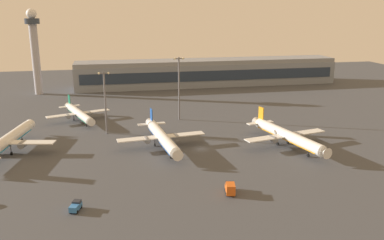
# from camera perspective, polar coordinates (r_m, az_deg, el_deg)

# --- Properties ---
(ground_plane) EXTENTS (416.00, 416.00, 0.00)m
(ground_plane) POSITION_cam_1_polar(r_m,az_deg,el_deg) (144.60, 1.27, -4.05)
(ground_plane) COLOR #424449
(terminal_building) EXTENTS (165.21, 22.40, 16.40)m
(terminal_building) POSITION_cam_1_polar(r_m,az_deg,el_deg) (264.32, 2.22, 6.63)
(terminal_building) COLOR gray
(terminal_building) RESTS_ON ground
(control_tower) EXTENTS (8.00, 8.00, 47.77)m
(control_tower) POSITION_cam_1_polar(r_m,az_deg,el_deg) (249.18, -21.04, 9.55)
(control_tower) COLOR #A8A8B2
(control_tower) RESTS_ON ground
(airplane_near_gate) EXTENTS (32.39, 41.36, 10.69)m
(airplane_near_gate) POSITION_cam_1_polar(r_m,az_deg,el_deg) (150.06, 13.01, -2.10)
(airplane_near_gate) COLOR silver
(airplane_near_gate) RESTS_ON ground
(airplane_taxiway_distant) EXTENTS (33.32, 42.57, 10.99)m
(airplane_taxiway_distant) POSITION_cam_1_polar(r_m,az_deg,el_deg) (152.85, -24.44, -2.75)
(airplane_taxiway_distant) COLOR silver
(airplane_taxiway_distant) RESTS_ON ground
(airplane_mid_apron) EXTENTS (31.60, 40.50, 10.39)m
(airplane_mid_apron) POSITION_cam_1_polar(r_m,az_deg,el_deg) (145.39, -4.22, -2.34)
(airplane_mid_apron) COLOR silver
(airplane_mid_apron) RESTS_ON ground
(airplane_terminal_side) EXTENTS (27.02, 34.31, 9.10)m
(airplane_terminal_side) POSITION_cam_1_polar(r_m,az_deg,el_deg) (185.86, -15.47, 0.90)
(airplane_terminal_side) COLOR silver
(airplane_terminal_side) RESTS_ON ground
(catering_truck) EXTENTS (3.43, 6.01, 3.05)m
(catering_truck) POSITION_cam_1_polar(r_m,az_deg,el_deg) (111.22, 5.33, -9.38)
(catering_truck) COLOR #D85919
(catering_truck) RESTS_ON ground
(maintenance_van) EXTENTS (3.08, 4.53, 2.25)m
(maintenance_van) POSITION_cam_1_polar(r_m,az_deg,el_deg) (106.06, -15.88, -11.46)
(maintenance_van) COLOR #3372BF
(maintenance_van) RESTS_ON ground
(apron_light_east) EXTENTS (4.80, 0.90, 24.55)m
(apron_light_east) POSITION_cam_1_polar(r_m,az_deg,el_deg) (162.15, -12.00, 2.93)
(apron_light_east) COLOR slate
(apron_light_east) RESTS_ON ground
(apron_light_central) EXTENTS (4.80, 0.90, 27.64)m
(apron_light_central) POSITION_cam_1_polar(r_m,az_deg,el_deg) (178.86, -1.82, 4.92)
(apron_light_central) COLOR slate
(apron_light_central) RESTS_ON ground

